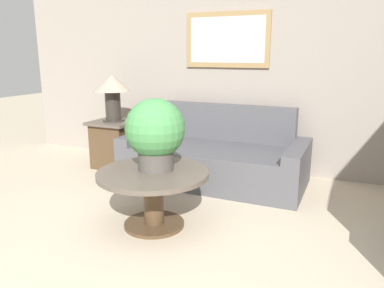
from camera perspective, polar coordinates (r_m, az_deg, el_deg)
name	(u,v)px	position (r m, az deg, el deg)	size (l,w,h in m)	color
wall_back	(260,67)	(4.74, 10.40, 11.48)	(7.15, 0.09, 2.60)	gray
couch_main	(215,158)	(4.41, 3.52, -2.15)	(2.08, 0.98, 0.86)	#4C4C51
coffee_table	(153,187)	(3.23, -5.92, -6.48)	(0.95, 0.95, 0.50)	#4C3823
side_table	(115,143)	(5.04, -11.67, 0.09)	(0.56, 0.56, 0.61)	#4C3823
table_lamp	(112,89)	(4.92, -12.07, 8.19)	(0.48, 0.48, 0.59)	#2D2823
potted_plant_on_table	(155,132)	(3.15, -5.62, 1.85)	(0.51, 0.51, 0.61)	#4C4742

